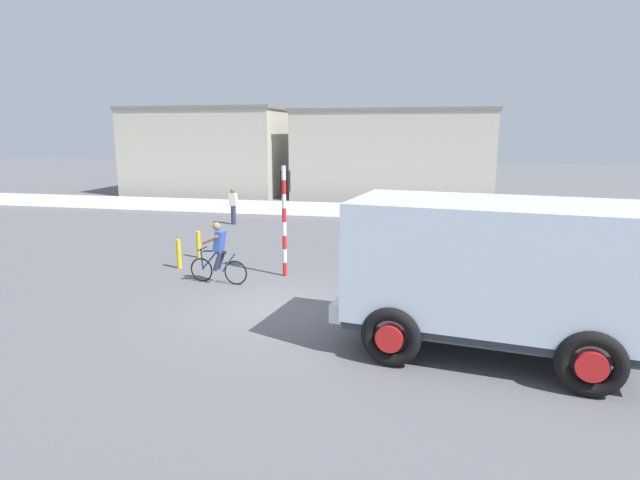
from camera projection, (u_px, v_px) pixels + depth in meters
ground_plane at (276, 309)px, 12.57m from camera, size 120.00×120.00×0.00m
sidewalk_far at (363, 212)px, 27.20m from camera, size 80.00×5.00×0.16m
truck_foreground at (491, 267)px, 9.84m from camera, size 5.71×3.38×2.90m
cyclist at (218, 253)px, 14.55m from camera, size 1.73×0.50×1.72m
traffic_light_pole at (285, 205)px, 15.12m from camera, size 0.24×0.43×3.20m
car_red_near at (458, 216)px, 21.01m from camera, size 4.02×1.91×1.60m
pedestrian_near_kerb at (233, 206)px, 23.79m from camera, size 0.34×0.22×1.62m
bollard_near at (179, 254)px, 16.22m from camera, size 0.14×0.14×0.90m
bollard_far at (199, 245)px, 17.56m from camera, size 0.14×0.14×0.90m
building_corner_left at (213, 151)px, 35.86m from camera, size 10.30×7.43×5.65m
building_mid_block at (393, 154)px, 32.73m from camera, size 12.09×5.53×5.44m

